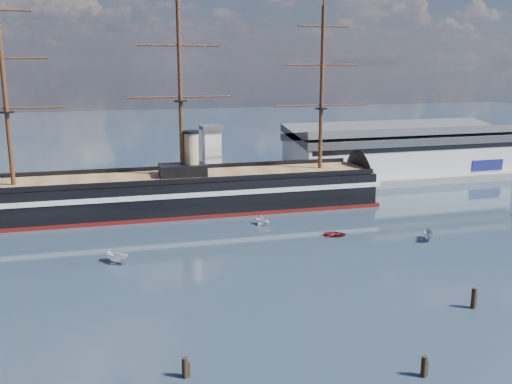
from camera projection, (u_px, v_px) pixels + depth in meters
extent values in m
plane|color=#223041|center=(234.00, 234.00, 108.02)|extent=(600.00, 600.00, 0.00)
cube|color=slate|center=(237.00, 190.00, 144.44)|extent=(180.00, 18.00, 2.00)
cube|color=#B7BABC|center=(398.00, 153.00, 159.98)|extent=(62.00, 20.00, 10.00)
cube|color=#3F4247|center=(399.00, 133.00, 158.74)|extent=(63.00, 21.00, 2.00)
cube|color=silver|center=(212.00, 159.00, 137.70)|extent=(4.00, 4.00, 14.00)
cube|color=#3F4247|center=(211.00, 128.00, 136.03)|extent=(5.00, 5.00, 1.00)
cube|color=black|center=(174.00, 193.00, 123.52)|extent=(88.42, 18.53, 7.00)
cube|color=silver|center=(174.00, 188.00, 123.26)|extent=(90.43, 18.83, 1.00)
cube|color=#54100D|center=(175.00, 209.00, 124.33)|extent=(90.43, 18.79, 0.90)
cone|color=black|center=(368.00, 182.00, 136.52)|extent=(11.45, 15.99, 15.68)
cube|color=brown|center=(174.00, 177.00, 122.73)|extent=(88.39, 17.25, 0.40)
cube|color=black|center=(183.00, 170.00, 122.97)|extent=(10.17, 6.29, 2.50)
cylinder|color=tan|center=(191.00, 154.00, 122.75)|extent=(3.20, 3.20, 9.00)
cylinder|color=#381E0F|center=(4.00, 88.00, 109.57)|extent=(0.90, 0.90, 38.00)
cylinder|color=#381E0F|center=(180.00, 77.00, 118.58)|extent=(0.90, 0.90, 42.00)
cylinder|color=#381E0F|center=(322.00, 89.00, 128.15)|extent=(0.90, 0.90, 36.00)
imported|color=silver|center=(118.00, 263.00, 92.13)|extent=(6.04, 4.88, 2.32)
imported|color=gray|center=(428.00, 240.00, 103.99)|extent=(5.47, 4.23, 2.08)
imported|color=silver|center=(262.00, 225.00, 113.98)|extent=(6.30, 5.49, 2.16)
imported|color=maroon|center=(335.00, 236.00, 106.41)|extent=(2.17, 2.85, 1.24)
cylinder|color=black|center=(185.00, 377.00, 58.66)|extent=(0.64, 0.64, 2.92)
cylinder|color=black|center=(423.00, 377.00, 58.81)|extent=(0.64, 0.64, 3.00)
cylinder|color=black|center=(473.00, 308.00, 75.17)|extent=(0.64, 0.64, 3.50)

